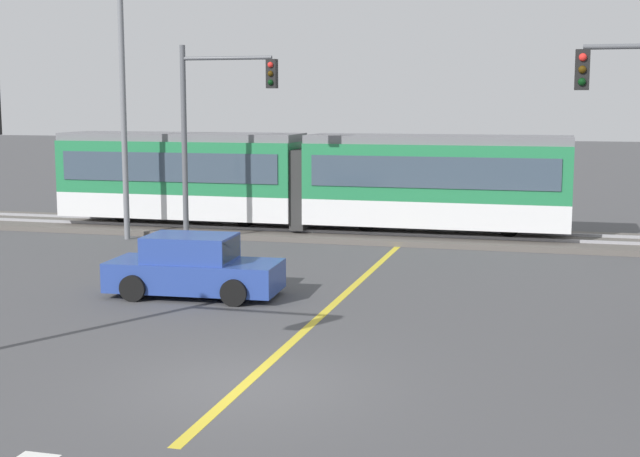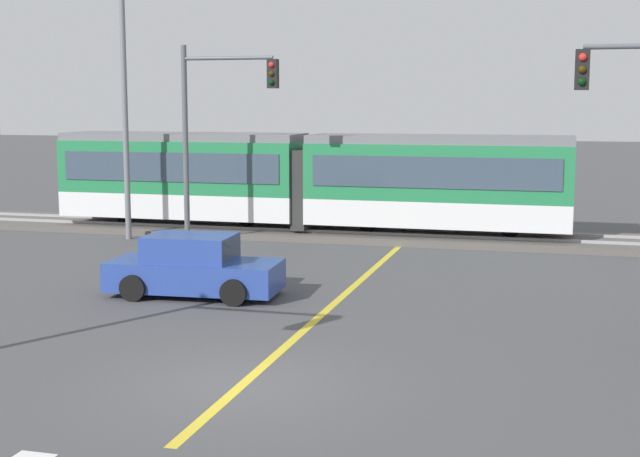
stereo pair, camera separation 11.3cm
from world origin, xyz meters
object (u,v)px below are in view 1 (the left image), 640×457
at_px(sedan_crossing, 194,268).
at_px(traffic_light_far_left, 213,117).
at_px(street_lamp_west, 126,80).
at_px(light_rail_tram, 305,178).

relative_size(sedan_crossing, traffic_light_far_left, 0.66).
height_order(sedan_crossing, street_lamp_west, street_lamp_west).
xyz_separation_m(traffic_light_far_left, street_lamp_west, (-3.56, 1.09, 1.20)).
xyz_separation_m(sedan_crossing, traffic_light_far_left, (-2.15, 6.86, 3.57)).
bearing_deg(street_lamp_west, traffic_light_far_left, -16.94).
relative_size(light_rail_tram, street_lamp_west, 1.88).
bearing_deg(light_rail_tram, sedan_crossing, -89.01).
bearing_deg(street_lamp_west, light_rail_tram, 26.17).
relative_size(sedan_crossing, street_lamp_west, 0.44).
xyz_separation_m(sedan_crossing, street_lamp_west, (-5.72, 7.95, 4.77)).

